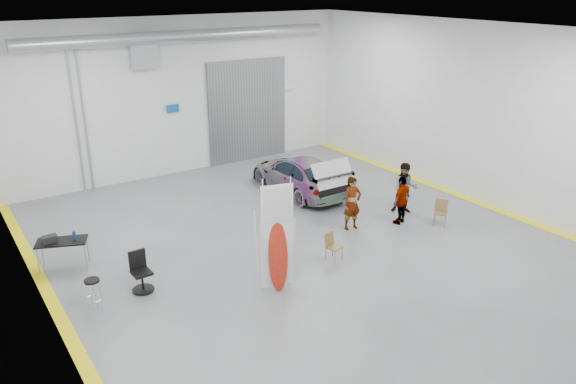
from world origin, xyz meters
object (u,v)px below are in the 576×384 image
person_a (352,203)px  office_chair (141,274)px  sedan_car (299,175)px  person_c (402,200)px  person_b (405,188)px  folding_chair_near (334,252)px  folding_chair_far (440,218)px  shop_stool (93,294)px  work_table (58,241)px  surfboard_display (280,246)px

person_a → office_chair: 6.69m
sedan_car → person_c: (1.05, -4.11, 0.13)m
person_b → folding_chair_near: 4.31m
sedan_car → person_a: size_ratio=2.65×
sedan_car → folding_chair_near: sedan_car is taller
person_b → folding_chair_far: person_b is taller
person_a → shop_stool: (-7.89, -0.09, -0.48)m
work_table → office_chair: 2.65m
sedan_car → work_table: sedan_car is taller
folding_chair_near → folding_chair_far: folding_chair_far is taller
person_a → person_c: person_a is taller
sedan_car → work_table: bearing=9.5°
person_c → office_chair: (-8.23, 0.59, -0.33)m
shop_stool → surfboard_display: bearing=-22.9°
folding_chair_near → work_table: bearing=135.3°
person_a → office_chair: size_ratio=1.65×
work_table → sedan_car: bearing=8.5°
shop_stool → folding_chair_near: bearing=-11.5°
person_c → office_chair: person_c is taller
person_c → surfboard_display: surfboard_display is taller
person_b → person_a: bearing=-135.9°
person_c → folding_chair_far: (0.90, -0.80, -0.53)m
sedan_car → office_chair: (-7.18, -3.51, -0.20)m
surfboard_display → office_chair: bearing=161.2°
shop_stool → person_a: bearing=0.7°
sedan_car → person_a: 3.61m
sedan_car → person_c: 4.24m
shop_stool → office_chair: bearing=7.0°
sedan_car → person_a: bearing=83.1°
folding_chair_far → office_chair: office_chair is taller
folding_chair_far → office_chair: size_ratio=0.79×
person_b → folding_chair_far: size_ratio=2.10×
person_a → person_c: size_ratio=1.08×
folding_chair_far → surfboard_display: bearing=-123.5°
work_table → person_a: bearing=-15.9°
shop_stool → folding_chair_far: bearing=-6.9°
folding_chair_near → shop_stool: folding_chair_near is taller
person_b → person_c: size_ratio=1.09×
person_c → shop_stool: (-9.44, 0.44, -0.41)m
sedan_car → folding_chair_near: (-2.25, -4.91, -0.40)m
surfboard_display → shop_stool: (-4.07, 1.72, -0.83)m
person_a → person_b: 2.28m
folding_chair_far → shop_stool: folding_chair_far is taller
shop_stool → work_table: bearing=94.3°
folding_chair_near → work_table: work_table is taller
person_c → surfboard_display: size_ratio=0.53×
person_c → folding_chair_far: bearing=121.8°
shop_stool → work_table: 2.43m
person_c → folding_chair_far: 1.32m
person_a → surfboard_display: (-3.81, -1.82, 0.35)m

